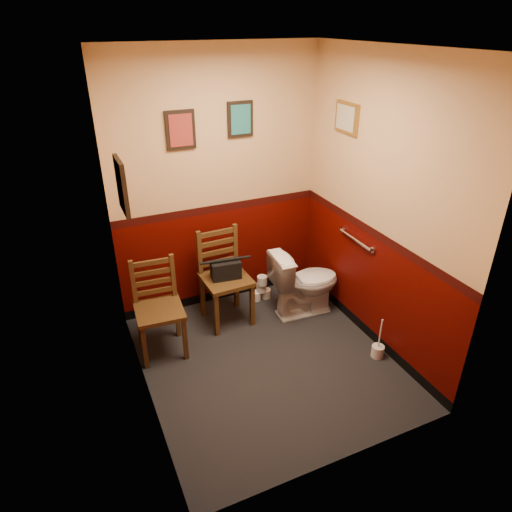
{
  "coord_description": "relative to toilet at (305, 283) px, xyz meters",
  "views": [
    {
      "loc": [
        -1.47,
        -3.01,
        2.88
      ],
      "look_at": [
        0.0,
        0.25,
        1.0
      ],
      "focal_mm": 32.0,
      "sensor_mm": 36.0,
      "label": 1
    }
  ],
  "objects": [
    {
      "name": "floor",
      "position": [
        -0.72,
        -0.58,
        -0.37
      ],
      "size": [
        2.2,
        2.4,
        0.0
      ],
      "primitive_type": "cube",
      "color": "black",
      "rests_on": "ground"
    },
    {
      "name": "ceiling",
      "position": [
        -0.72,
        -0.58,
        2.33
      ],
      "size": [
        2.2,
        2.4,
        0.0
      ],
      "primitive_type": "cube",
      "rotation": [
        3.14,
        0.0,
        0.0
      ],
      "color": "silver",
      "rests_on": "ground"
    },
    {
      "name": "wall_back",
      "position": [
        -0.72,
        0.62,
        0.98
      ],
      "size": [
        2.2,
        0.0,
        2.7
      ],
      "primitive_type": "cube",
      "rotation": [
        1.57,
        0.0,
        0.0
      ],
      "color": "#410502",
      "rests_on": "ground"
    },
    {
      "name": "wall_front",
      "position": [
        -0.72,
        -1.78,
        0.98
      ],
      "size": [
        2.2,
        0.0,
        2.7
      ],
      "primitive_type": "cube",
      "rotation": [
        -1.57,
        0.0,
        0.0
      ],
      "color": "#410502",
      "rests_on": "ground"
    },
    {
      "name": "wall_left",
      "position": [
        -1.82,
        -0.58,
        0.98
      ],
      "size": [
        0.0,
        2.4,
        2.7
      ],
      "primitive_type": "cube",
      "rotation": [
        1.57,
        0.0,
        1.57
      ],
      "color": "#410502",
      "rests_on": "ground"
    },
    {
      "name": "wall_right",
      "position": [
        0.38,
        -0.58,
        0.98
      ],
      "size": [
        0.0,
        2.4,
        2.7
      ],
      "primitive_type": "cube",
      "rotation": [
        1.57,
        0.0,
        -1.57
      ],
      "color": "#410502",
      "rests_on": "ground"
    },
    {
      "name": "grab_bar",
      "position": [
        0.35,
        -0.33,
        0.58
      ],
      "size": [
        0.05,
        0.56,
        0.06
      ],
      "color": "silver",
      "rests_on": "wall_right"
    },
    {
      "name": "framed_print_back_a",
      "position": [
        -1.07,
        0.6,
        1.58
      ],
      "size": [
        0.28,
        0.04,
        0.36
      ],
      "color": "black",
      "rests_on": "wall_back"
    },
    {
      "name": "framed_print_back_b",
      "position": [
        -0.47,
        0.6,
        1.63
      ],
      "size": [
        0.26,
        0.04,
        0.34
      ],
      "color": "black",
      "rests_on": "wall_back"
    },
    {
      "name": "framed_print_left",
      "position": [
        -1.8,
        -0.48,
        1.48
      ],
      "size": [
        0.04,
        0.3,
        0.38
      ],
      "color": "black",
      "rests_on": "wall_left"
    },
    {
      "name": "framed_print_right",
      "position": [
        0.36,
        0.02,
        1.68
      ],
      "size": [
        0.04,
        0.34,
        0.28
      ],
      "color": "olive",
      "rests_on": "wall_right"
    },
    {
      "name": "toilet",
      "position": [
        0.0,
        0.0,
        0.0
      ],
      "size": [
        0.77,
        0.46,
        0.73
      ],
      "primitive_type": "imported",
      "rotation": [
        0.0,
        0.0,
        1.52
      ],
      "color": "white",
      "rests_on": "floor"
    },
    {
      "name": "toilet_brush",
      "position": [
        0.27,
        -0.95,
        -0.3
      ],
      "size": [
        0.12,
        0.12,
        0.42
      ],
      "color": "silver",
      "rests_on": "floor"
    },
    {
      "name": "chair_left",
      "position": [
        -1.57,
        0.01,
        0.1
      ],
      "size": [
        0.46,
        0.46,
        0.93
      ],
      "rotation": [
        0.0,
        0.0,
        -0.08
      ],
      "color": "#57391A",
      "rests_on": "floor"
    },
    {
      "name": "chair_right",
      "position": [
        -0.82,
        0.24,
        0.13
      ],
      "size": [
        0.48,
        0.48,
        0.99
      ],
      "rotation": [
        0.0,
        0.0,
        0.04
      ],
      "color": "#57391A",
      "rests_on": "floor"
    },
    {
      "name": "handbag",
      "position": [
        -0.82,
        0.2,
        0.25
      ],
      "size": [
        0.31,
        0.18,
        0.22
      ],
      "rotation": [
        0.0,
        0.0,
        -0.11
      ],
      "color": "black",
      "rests_on": "chair_right"
    },
    {
      "name": "tp_stack",
      "position": [
        -0.32,
        0.41,
        -0.24
      ],
      "size": [
        0.24,
        0.14,
        0.31
      ],
      "color": "silver",
      "rests_on": "floor"
    }
  ]
}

